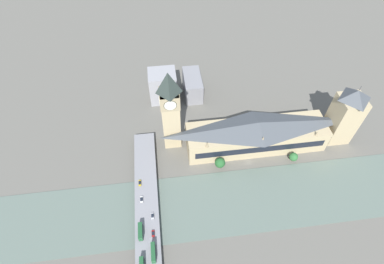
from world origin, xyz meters
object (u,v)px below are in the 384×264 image
object	(u,v)px
road_bridge	(147,209)
double_decker_bus_lead	(153,252)
clock_tower	(170,109)
car_northbound_lead	(142,199)
double_decker_bus_mid	(140,231)
car_northbound_mid	(140,183)
parliament_hall	(256,134)
victoria_tower	(345,115)
car_southbound_lead	(153,216)
car_northbound_tail	(153,234)

from	to	relation	value
road_bridge	double_decker_bus_lead	distance (m)	30.44
clock_tower	car_northbound_lead	distance (m)	65.00
double_decker_bus_lead	double_decker_bus_mid	xyz separation A→B (m)	(13.64, 7.24, 0.05)
car_northbound_mid	car_northbound_lead	bearing A→B (deg)	-175.86
double_decker_bus_lead	parliament_hall	bearing A→B (deg)	-47.32
car_northbound_lead	double_decker_bus_lead	bearing A→B (deg)	-170.11
double_decker_bus_mid	double_decker_bus_lead	bearing A→B (deg)	-152.05
parliament_hall	clock_tower	xyz separation A→B (m)	(11.63, 63.34, 23.98)
double_decker_bus_mid	car_northbound_mid	xyz separation A→B (m)	(35.55, 0.03, -2.05)
car_northbound_mid	parliament_hall	bearing A→B (deg)	-73.42
road_bridge	clock_tower	bearing A→B (deg)	-21.11
clock_tower	victoria_tower	xyz separation A→B (m)	(-11.58, -129.23, -12.17)
road_bridge	car_northbound_mid	distance (m)	19.65
clock_tower	road_bridge	xyz separation A→B (m)	(-57.44, 22.18, -32.94)
parliament_hall	double_decker_bus_lead	distance (m)	111.99
parliament_hall	road_bridge	size ratio (longest dim) A/B	0.83
double_decker_bus_mid	parliament_hall	bearing A→B (deg)	-55.19
road_bridge	double_decker_bus_mid	distance (m)	17.28
parliament_hall	double_decker_bus_lead	world-z (taller)	parliament_hall
double_decker_bus_lead	car_southbound_lead	xyz separation A→B (m)	(23.75, -0.42, -2.00)
clock_tower	car_southbound_lead	distance (m)	73.32
victoria_tower	car_northbound_mid	world-z (taller)	victoria_tower
double_decker_bus_mid	car_northbound_tail	xyz separation A→B (m)	(-1.55, -7.50, -2.09)
victoria_tower	car_southbound_lead	size ratio (longest dim) A/B	12.47
double_decker_bus_lead	car_northbound_lead	distance (m)	37.00
car_southbound_lead	victoria_tower	bearing A→B (deg)	-70.56
double_decker_bus_mid	car_northbound_lead	xyz separation A→B (m)	(22.75, -0.89, -2.12)
double_decker_bus_lead	car_northbound_mid	bearing A→B (deg)	8.41
road_bridge	double_decker_bus_mid	bearing A→B (deg)	166.40
parliament_hall	clock_tower	distance (m)	68.71
parliament_hall	victoria_tower	distance (m)	66.95
clock_tower	car_southbound_lead	xyz separation A→B (m)	(-63.72, 18.48, -31.20)
clock_tower	double_decker_bus_lead	xyz separation A→B (m)	(-87.47, 18.90, -29.20)
parliament_hall	car_northbound_tail	world-z (taller)	parliament_hall
double_decker_bus_lead	car_northbound_mid	xyz separation A→B (m)	(49.19, 7.27, -2.00)
victoria_tower	car_northbound_tail	bearing A→B (deg)	113.34
clock_tower	double_decker_bus_lead	distance (m)	94.13
victoria_tower	double_decker_bus_lead	bearing A→B (deg)	117.13
car_northbound_tail	double_decker_bus_mid	bearing A→B (deg)	78.36
double_decker_bus_lead	car_northbound_mid	distance (m)	49.77
double_decker_bus_lead	victoria_tower	bearing A→B (deg)	-62.87
car_northbound_lead	road_bridge	bearing A→B (deg)	-154.23
clock_tower	car_northbound_lead	bearing A→B (deg)	153.70
road_bridge	double_decker_bus_lead	size ratio (longest dim) A/B	11.24
double_decker_bus_lead	car_northbound_tail	distance (m)	12.27
clock_tower	car_southbound_lead	world-z (taller)	clock_tower
parliament_hall	car_southbound_lead	xyz separation A→B (m)	(-52.09, 81.82, -7.22)
parliament_hall	double_decker_bus_mid	size ratio (longest dim) A/B	10.26
car_northbound_tail	clock_tower	bearing A→B (deg)	-13.89
parliament_hall	double_decker_bus_mid	distance (m)	109.09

